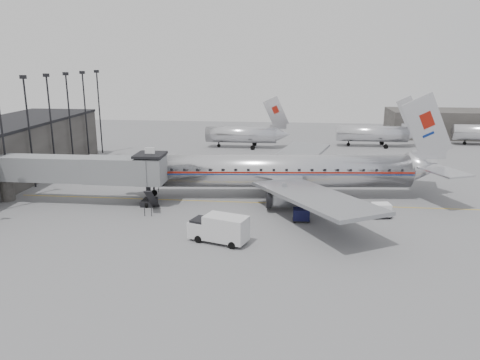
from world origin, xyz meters
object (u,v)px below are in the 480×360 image
object	(u,v)px
airliner	(283,171)
baggage_cart_navy	(301,215)
ramp_worker	(151,201)
service_van	(219,228)
baggage_cart_white	(381,210)

from	to	relation	value
airliner	baggage_cart_navy	size ratio (longest dim) A/B	22.53
baggage_cart_navy	ramp_worker	distance (m)	18.08
airliner	ramp_worker	bearing A→B (deg)	-163.54
ramp_worker	service_van	bearing A→B (deg)	-50.22
baggage_cart_navy	baggage_cart_white	size ratio (longest dim) A/B	0.82
baggage_cart_navy	baggage_cart_white	world-z (taller)	baggage_cart_white
baggage_cart_white	baggage_cart_navy	bearing A→B (deg)	-174.86
baggage_cart_white	ramp_worker	distance (m)	26.78
airliner	service_van	world-z (taller)	airliner
baggage_cart_navy	service_van	bearing A→B (deg)	-141.43
airliner	service_van	bearing A→B (deg)	-115.46
service_van	airliner	bearing A→B (deg)	88.52
airliner	service_van	size ratio (longest dim) A/B	6.82
service_van	baggage_cart_white	distance (m)	19.34
baggage_cart_navy	airliner	bearing A→B (deg)	102.00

